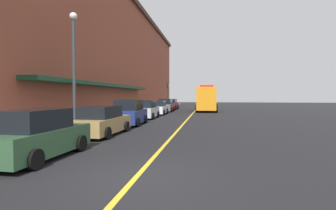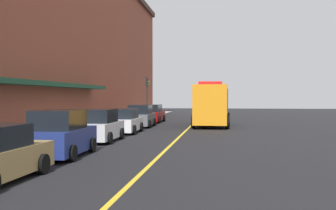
{
  "view_description": "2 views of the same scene",
  "coord_description": "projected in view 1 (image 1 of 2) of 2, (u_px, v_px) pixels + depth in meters",
  "views": [
    {
      "loc": [
        1.93,
        -6.94,
        2.21
      ],
      "look_at": [
        -2.13,
        19.51,
        1.25
      ],
      "focal_mm": 28.37,
      "sensor_mm": 36.0,
      "label": 1
    },
    {
      "loc": [
        2.53,
        -3.91,
        2.44
      ],
      "look_at": [
        -0.29,
        18.07,
        1.98
      ],
      "focal_mm": 44.94,
      "sensor_mm": 36.0,
      "label": 2
    }
  ],
  "objects": [
    {
      "name": "ground_plane",
      "position": [
        192.0,
        114.0,
        31.92
      ],
      "size": [
        112.0,
        112.0,
        0.0
      ],
      "primitive_type": "plane",
      "color": "black"
    },
    {
      "name": "parked_car_5",
      "position": [
        166.0,
        106.0,
        36.3
      ],
      "size": [
        2.04,
        4.16,
        1.76
      ],
      "rotation": [
        0.0,
        0.0,
        1.58
      ],
      "color": "#595B60",
      "rests_on": "ground"
    },
    {
      "name": "lane_center_stripe",
      "position": [
        192.0,
        114.0,
        31.92
      ],
      "size": [
        0.16,
        70.0,
        0.01
      ],
      "primitive_type": "cube",
      "color": "gold",
      "rests_on": "ground"
    },
    {
      "name": "parked_car_3",
      "position": [
        147.0,
        110.0,
        25.58
      ],
      "size": [
        1.94,
        4.12,
        1.75
      ],
      "rotation": [
        0.0,
        0.0,
        1.57
      ],
      "color": "silver",
      "rests_on": "ground"
    },
    {
      "name": "sidewalk_left",
      "position": [
        142.0,
        113.0,
        32.86
      ],
      "size": [
        2.4,
        70.0,
        0.15
      ],
      "primitive_type": "cube",
      "color": "gray",
      "rests_on": "ground"
    },
    {
      "name": "parked_car_0",
      "position": [
        37.0,
        136.0,
        9.24
      ],
      "size": [
        2.12,
        4.41,
        1.74
      ],
      "rotation": [
        0.0,
        0.0,
        1.54
      ],
      "color": "#2D5133",
      "rests_on": "ground"
    },
    {
      "name": "parking_meter_0",
      "position": [
        133.0,
        107.0,
        25.8
      ],
      "size": [
        0.14,
        0.18,
        1.33
      ],
      "color": "#4C4C51",
      "rests_on": "sidewalk_left"
    },
    {
      "name": "parked_car_4",
      "position": [
        158.0,
        108.0,
        30.8
      ],
      "size": [
        2.13,
        4.2,
        1.63
      ],
      "rotation": [
        0.0,
        0.0,
        1.59
      ],
      "color": "silver",
      "rests_on": "ground"
    },
    {
      "name": "parked_car_6",
      "position": [
        171.0,
        104.0,
        42.26
      ],
      "size": [
        2.1,
        4.85,
        1.68
      ],
      "rotation": [
        0.0,
        0.0,
        1.56
      ],
      "color": "maroon",
      "rests_on": "ground"
    },
    {
      "name": "parking_meter_1",
      "position": [
        102.0,
        112.0,
        18.34
      ],
      "size": [
        0.14,
        0.18,
        1.33
      ],
      "color": "#4C4C51",
      "rests_on": "sidewalk_left"
    },
    {
      "name": "brick_building_left",
      "position": [
        96.0,
        55.0,
        32.45
      ],
      "size": [
        9.88,
        64.0,
        14.39
      ],
      "color": "brown",
      "rests_on": "ground"
    },
    {
      "name": "parked_car_2",
      "position": [
        130.0,
        113.0,
        19.98
      ],
      "size": [
        2.18,
        4.37,
        1.9
      ],
      "rotation": [
        0.0,
        0.0,
        1.6
      ],
      "color": "navy",
      "rests_on": "ground"
    },
    {
      "name": "parked_car_1",
      "position": [
        102.0,
        121.0,
        14.8
      ],
      "size": [
        2.04,
        4.74,
        1.63
      ],
      "rotation": [
        0.0,
        0.0,
        1.55
      ],
      "color": "#A5844C",
      "rests_on": "ground"
    },
    {
      "name": "utility_truck",
      "position": [
        207.0,
        99.0,
        37.21
      ],
      "size": [
        3.0,
        8.23,
        3.55
      ],
      "rotation": [
        0.0,
        0.0,
        -1.59
      ],
      "color": "orange",
      "rests_on": "ground"
    },
    {
      "name": "street_lamp_left",
      "position": [
        74.0,
        58.0,
        15.64
      ],
      "size": [
        0.44,
        0.44,
        6.94
      ],
      "color": "#33383D",
      "rests_on": "sidewalk_left"
    },
    {
      "name": "traffic_light_near",
      "position": [
        168.0,
        90.0,
        47.22
      ],
      "size": [
        0.38,
        0.36,
        4.3
      ],
      "color": "#232326",
      "rests_on": "sidewalk_left"
    }
  ]
}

